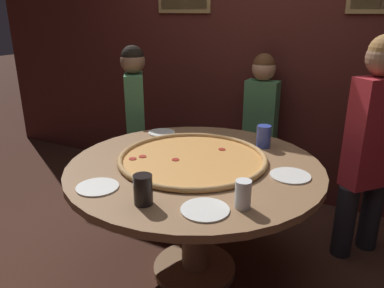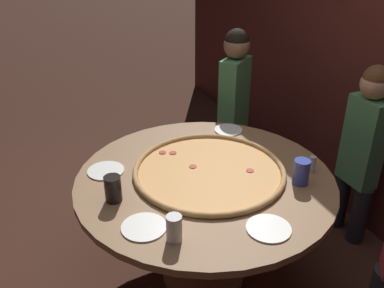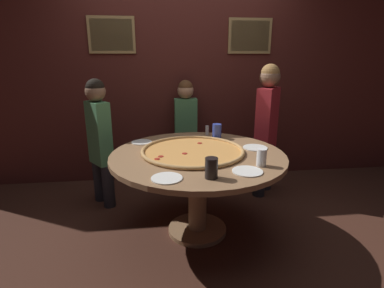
{
  "view_description": "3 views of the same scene",
  "coord_description": "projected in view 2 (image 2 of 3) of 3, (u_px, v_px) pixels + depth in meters",
  "views": [
    {
      "loc": [
        0.94,
        -1.75,
        1.57
      ],
      "look_at": [
        0.01,
        -0.05,
        0.88
      ],
      "focal_mm": 35.0,
      "sensor_mm": 36.0,
      "label": 1
    },
    {
      "loc": [
        1.85,
        -0.85,
        2.05
      ],
      "look_at": [
        -0.01,
        -0.08,
        0.96
      ],
      "focal_mm": 40.0,
      "sensor_mm": 36.0,
      "label": 2
    },
    {
      "loc": [
        -0.34,
        -2.36,
        1.53
      ],
      "look_at": [
        -0.04,
        0.09,
        0.8
      ],
      "focal_mm": 28.0,
      "sensor_mm": 36.0,
      "label": 3
    }
  ],
  "objects": [
    {
      "name": "drink_cup_centre_back",
      "position": [
        174.0,
        228.0,
        1.92
      ],
      "size": [
        0.07,
        0.07,
        0.13
      ],
      "primitive_type": "cylinder",
      "color": "white",
      "rests_on": "dining_table"
    },
    {
      "name": "dining_table",
      "position": [
        205.0,
        198.0,
        2.48
      ],
      "size": [
        1.46,
        1.46,
        0.74
      ],
      "color": "#936B47",
      "rests_on": "ground_plane"
    },
    {
      "name": "diner_side_right",
      "position": [
        234.0,
        101.0,
        3.38
      ],
      "size": [
        0.29,
        0.34,
        1.32
      ],
      "rotation": [
        0.0,
        0.0,
        2.2
      ],
      "color": "#232328",
      "rests_on": "ground_plane"
    },
    {
      "name": "drink_cup_far_right",
      "position": [
        301.0,
        172.0,
        2.33
      ],
      "size": [
        0.09,
        0.09,
        0.14
      ],
      "primitive_type": "cylinder",
      "color": "#384CB7",
      "rests_on": "dining_table"
    },
    {
      "name": "diner_far_left",
      "position": [
        363.0,
        146.0,
        2.8
      ],
      "size": [
        0.31,
        0.19,
        1.26
      ],
      "rotation": [
        0.0,
        0.0,
        -3.13
      ],
      "color": "#232328",
      "rests_on": "ground_plane"
    },
    {
      "name": "white_plate_left_side",
      "position": [
        144.0,
        227.0,
        2.02
      ],
      "size": [
        0.22,
        0.22,
        0.01
      ],
      "primitive_type": "cylinder",
      "color": "white",
      "rests_on": "dining_table"
    },
    {
      "name": "white_plate_right_side",
      "position": [
        228.0,
        130.0,
        2.93
      ],
      "size": [
        0.19,
        0.19,
        0.01
      ],
      "primitive_type": "cylinder",
      "color": "white",
      "rests_on": "dining_table"
    },
    {
      "name": "white_plate_near_front",
      "position": [
        269.0,
        228.0,
        2.01
      ],
      "size": [
        0.22,
        0.22,
        0.01
      ],
      "primitive_type": "cylinder",
      "color": "white",
      "rests_on": "dining_table"
    },
    {
      "name": "white_plate_far_back",
      "position": [
        106.0,
        171.0,
        2.47
      ],
      "size": [
        0.21,
        0.21,
        0.01
      ],
      "primitive_type": "cylinder",
      "color": "white",
      "rests_on": "dining_table"
    },
    {
      "name": "drink_cup_by_shaker",
      "position": [
        113.0,
        189.0,
        2.19
      ],
      "size": [
        0.09,
        0.09,
        0.14
      ],
      "primitive_type": "cylinder",
      "color": "black",
      "rests_on": "dining_table"
    },
    {
      "name": "condiment_shaker",
      "position": [
        312.0,
        164.0,
        2.44
      ],
      "size": [
        0.04,
        0.04,
        0.1
      ],
      "color": "silver",
      "rests_on": "dining_table"
    },
    {
      "name": "giant_pizza",
      "position": [
        209.0,
        170.0,
        2.45
      ],
      "size": [
        0.88,
        0.88,
        0.03
      ],
      "color": "#E0994C",
      "rests_on": "dining_table"
    },
    {
      "name": "ground_plane",
      "position": [
        203.0,
        274.0,
        2.76
      ],
      "size": [
        24.0,
        24.0,
        0.0
      ],
      "primitive_type": "plane",
      "color": "#422319"
    }
  ]
}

